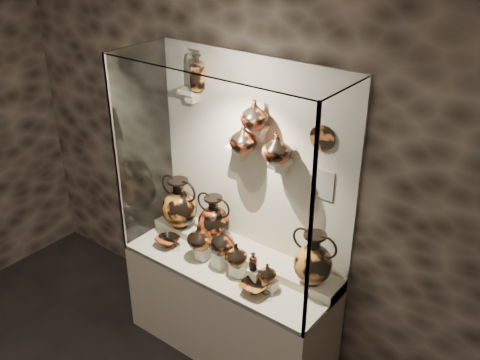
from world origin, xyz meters
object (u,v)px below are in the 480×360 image
(lekythos_small, at_px, (253,260))
(lekythos_tall, at_px, (197,71))
(amphora_left, at_px, (180,203))
(amphora_mid, at_px, (214,218))
(ovoid_vase_a, at_px, (243,138))
(ovoid_vase_c, at_px, (277,148))
(ovoid_vase_b, at_px, (254,114))
(kylix_left, at_px, (168,241))
(jug_b, at_px, (222,240))
(jug_c, at_px, (236,254))
(amphora_right, at_px, (313,258))
(kylix_right, at_px, (254,287))
(jug_e, at_px, (267,272))
(jug_a, at_px, (200,237))

(lekythos_small, distance_m, lekythos_tall, 1.43)
(amphora_left, height_order, amphora_mid, amphora_left)
(lekythos_small, height_order, ovoid_vase_a, ovoid_vase_a)
(lekythos_tall, distance_m, ovoid_vase_c, 0.84)
(ovoid_vase_a, xyz_separation_m, ovoid_vase_b, (0.09, 0.00, 0.20))
(lekythos_small, xyz_separation_m, kylix_left, (-0.83, -0.02, -0.15))
(ovoid_vase_a, height_order, ovoid_vase_b, ovoid_vase_b)
(jug_b, xyz_separation_m, ovoid_vase_b, (0.12, 0.23, 0.96))
(jug_c, bearing_deg, amphora_left, 145.22)
(amphora_right, bearing_deg, ovoid_vase_c, 172.75)
(jug_b, height_order, ovoid_vase_b, ovoid_vase_b)
(amphora_mid, distance_m, jug_b, 0.28)
(ovoid_vase_b, bearing_deg, lekythos_tall, -172.85)
(lekythos_tall, bearing_deg, ovoid_vase_a, -27.00)
(jug_b, bearing_deg, amphora_left, 172.64)
(jug_c, distance_m, kylix_right, 0.28)
(jug_e, bearing_deg, jug_c, 157.81)
(kylix_right, distance_m, ovoid_vase_b, 1.22)
(ovoid_vase_b, bearing_deg, amphora_mid, -159.56)
(jug_a, height_order, kylix_right, jug_a)
(lekythos_tall, bearing_deg, jug_b, -53.99)
(lekythos_tall, xyz_separation_m, ovoid_vase_c, (0.73, -0.04, -0.40))
(kylix_left, xyz_separation_m, ovoid_vase_b, (0.64, 0.28, 1.14))
(lekythos_tall, bearing_deg, lekythos_small, -43.89)
(jug_b, distance_m, ovoid_vase_c, 0.85)
(jug_b, xyz_separation_m, ovoid_vase_a, (0.03, 0.22, 0.76))
(jug_b, height_order, kylix_left, jug_b)
(jug_b, distance_m, kylix_left, 0.55)
(jug_a, height_order, kylix_left, jug_a)
(jug_e, bearing_deg, amphora_right, 15.10)
(jug_e, height_order, lekythos_tall, lekythos_tall)
(kylix_right, bearing_deg, lekythos_tall, 176.68)
(lekythos_small, bearing_deg, jug_b, 162.99)
(amphora_mid, height_order, jug_e, amphora_mid)
(kylix_left, distance_m, lekythos_tall, 1.38)
(amphora_right, distance_m, lekythos_small, 0.43)
(jug_e, distance_m, ovoid_vase_c, 0.89)
(kylix_right, distance_m, ovoid_vase_a, 1.06)
(amphora_left, bearing_deg, amphora_mid, -20.84)
(jug_a, xyz_separation_m, ovoid_vase_c, (0.51, 0.25, 0.79))
(jug_a, xyz_separation_m, ovoid_vase_a, (0.23, 0.25, 0.79))
(ovoid_vase_c, bearing_deg, lekythos_tall, 165.34)
(jug_c, bearing_deg, jug_b, 151.63)
(jug_a, distance_m, lekythos_small, 0.51)
(amphora_left, height_order, jug_b, amphora_left)
(lekythos_small, bearing_deg, jug_c, 164.05)
(ovoid_vase_c, bearing_deg, ovoid_vase_b, 167.42)
(jug_c, bearing_deg, amphora_mid, 131.29)
(lekythos_small, distance_m, ovoid_vase_c, 0.83)
(amphora_right, height_order, jug_b, amphora_right)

